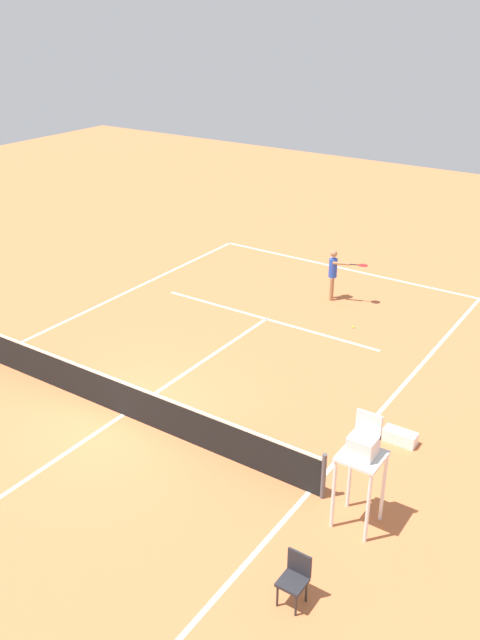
{
  "coord_description": "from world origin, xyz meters",
  "views": [
    {
      "loc": [
        -10.15,
        9.99,
        9.19
      ],
      "look_at": [
        -0.3,
        -4.66,
        0.8
      ],
      "focal_mm": 38.14,
      "sensor_mm": 36.0,
      "label": 1
    }
  ],
  "objects_px": {
    "player_serving": "(334,271)",
    "umpire_chair": "(362,454)",
    "equipment_bag": "(400,437)",
    "tennis_ball": "(353,327)",
    "courtside_chair_near": "(295,577)"
  },
  "relations": [
    {
      "from": "tennis_ball",
      "to": "courtside_chair_near",
      "type": "height_order",
      "value": "courtside_chair_near"
    },
    {
      "from": "courtside_chair_near",
      "to": "equipment_bag",
      "type": "height_order",
      "value": "courtside_chair_near"
    },
    {
      "from": "player_serving",
      "to": "umpire_chair",
      "type": "bearing_deg",
      "value": 9.17
    },
    {
      "from": "player_serving",
      "to": "courtside_chair_near",
      "type": "relative_size",
      "value": 1.83
    },
    {
      "from": "player_serving",
      "to": "umpire_chair",
      "type": "distance_m",
      "value": 10.82
    },
    {
      "from": "courtside_chair_near",
      "to": "equipment_bag",
      "type": "distance_m",
      "value": 5.29
    },
    {
      "from": "tennis_ball",
      "to": "equipment_bag",
      "type": "bearing_deg",
      "value": 125.52
    },
    {
      "from": "equipment_bag",
      "to": "umpire_chair",
      "type": "bearing_deg",
      "value": 95.87
    },
    {
      "from": "player_serving",
      "to": "tennis_ball",
      "type": "height_order",
      "value": "player_serving"
    },
    {
      "from": "tennis_ball",
      "to": "umpire_chair",
      "type": "xyz_separation_m",
      "value": [
        -3.76,
        7.8,
        1.57
      ]
    },
    {
      "from": "player_serving",
      "to": "tennis_ball",
      "type": "distance_m",
      "value": 2.45
    },
    {
      "from": "courtside_chair_near",
      "to": "player_serving",
      "type": "bearing_deg",
      "value": -65.99
    },
    {
      "from": "player_serving",
      "to": "courtside_chair_near",
      "type": "bearing_deg",
      "value": 3.88
    },
    {
      "from": "umpire_chair",
      "to": "courtside_chair_near",
      "type": "relative_size",
      "value": 2.54
    },
    {
      "from": "player_serving",
      "to": "equipment_bag",
      "type": "distance_m",
      "value": 8.22
    }
  ]
}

